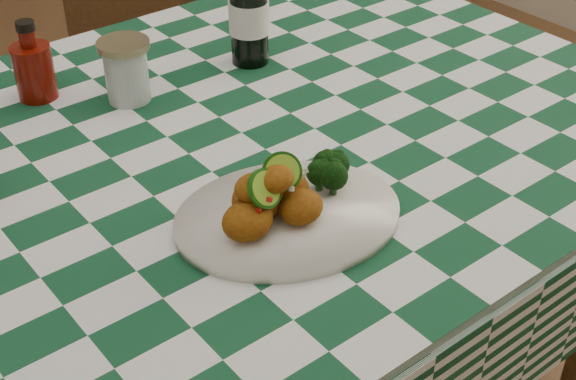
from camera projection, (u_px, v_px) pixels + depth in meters
dining_table at (204, 332)px, 1.49m from camera, size 1.66×1.06×0.79m
plate at (288, 217)px, 1.11m from camera, size 0.38×0.34×0.02m
fried_chicken_pile at (273, 193)px, 1.07m from camera, size 0.13×0.10×0.09m
broccoli_side at (331, 170)px, 1.14m from camera, size 0.07×0.07×0.05m
ketchup_bottle at (32, 60)px, 1.37m from camera, size 0.09×0.09×0.14m
mason_jar at (126, 71)px, 1.37m from camera, size 0.11×0.11×0.11m
wooden_chair_right at (161, 115)px, 2.08m from camera, size 0.51×0.52×0.85m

